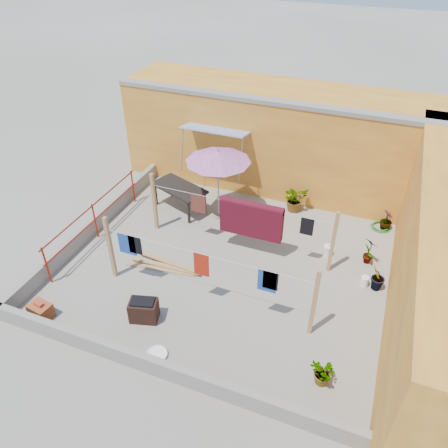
{
  "coord_description": "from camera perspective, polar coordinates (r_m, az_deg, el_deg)",
  "views": [
    {
      "loc": [
        3.1,
        -8.06,
        7.58
      ],
      "look_at": [
        -0.2,
        0.3,
        1.08
      ],
      "focal_mm": 35.0,
      "sensor_mm": 36.0,
      "label": 1
    }
  ],
  "objects": [
    {
      "name": "plant_back_b",
      "position": [
        13.42,
        20.46,
        0.48
      ],
      "size": [
        0.4,
        0.4,
        0.61
      ],
      "primitive_type": "imported",
      "rotation": [
        0.0,
        0.0,
        1.76
      ],
      "color": "#1C5117",
      "rests_on": "ground"
    },
    {
      "name": "wall_back",
      "position": [
        14.32,
        9.25,
        10.76
      ],
      "size": [
        11.0,
        3.27,
        3.21
      ],
      "color": "gold",
      "rests_on": "ground"
    },
    {
      "name": "green_hose",
      "position": [
        13.56,
        19.76,
        -0.33
      ],
      "size": [
        0.56,
        0.56,
        0.08
      ],
      "color": "#1A7920",
      "rests_on": "ground"
    },
    {
      "name": "brazier",
      "position": [
        10.15,
        -10.44,
        -10.98
      ],
      "size": [
        0.71,
        0.57,
        0.56
      ],
      "color": "black",
      "rests_on": "ground"
    },
    {
      "name": "red_railing",
      "position": [
        12.53,
        -16.6,
        1.01
      ],
      "size": [
        0.05,
        4.2,
        1.1
      ],
      "color": "#A42010",
      "rests_on": "ground"
    },
    {
      "name": "ground",
      "position": [
        11.49,
        0.37,
        -5.4
      ],
      "size": [
        80.0,
        80.0,
        0.0
      ],
      "primitive_type": "plane",
      "color": "#9E998E",
      "rests_on": "ground"
    },
    {
      "name": "water_jug_b",
      "position": [
        11.38,
        17.87,
        -7.13
      ],
      "size": [
        0.2,
        0.2,
        0.31
      ],
      "color": "white",
      "rests_on": "ground"
    },
    {
      "name": "outdoor_table",
      "position": [
        13.29,
        -5.86,
        4.57
      ],
      "size": [
        1.88,
        1.39,
        0.79
      ],
      "color": "black",
      "rests_on": "ground"
    },
    {
      "name": "parapet_left",
      "position": [
        13.06,
        -16.55,
        -0.11
      ],
      "size": [
        0.16,
        7.3,
        0.44
      ],
      "primitive_type": "cube",
      "color": "gray",
      "rests_on": "ground"
    },
    {
      "name": "water_jug_a",
      "position": [
        12.02,
        13.36,
        -3.41
      ],
      "size": [
        0.23,
        0.23,
        0.36
      ],
      "color": "white",
      "rests_on": "ground"
    },
    {
      "name": "white_basin",
      "position": [
        9.6,
        -8.75,
        -16.48
      ],
      "size": [
        0.45,
        0.45,
        0.08
      ],
      "color": "white",
      "rests_on": "ground"
    },
    {
      "name": "brick_stack",
      "position": [
        10.91,
        -22.81,
        -10.38
      ],
      "size": [
        0.55,
        0.43,
        0.44
      ],
      "color": "#A04C25",
      "rests_on": "ground"
    },
    {
      "name": "plant_back_a",
      "position": [
        13.51,
        9.26,
        3.31
      ],
      "size": [
        0.97,
        0.97,
        0.82
      ],
      "primitive_type": "imported",
      "rotation": [
        0.0,
        0.0,
        0.75
      ],
      "color": "#1C5117",
      "rests_on": "ground"
    },
    {
      "name": "plant_right_c",
      "position": [
        9.12,
        12.92,
        -18.53
      ],
      "size": [
        0.69,
        0.69,
        0.58
      ],
      "primitive_type": "imported",
      "rotation": [
        0.0,
        0.0,
        5.51
      ],
      "color": "#1C5117",
      "rests_on": "ground"
    },
    {
      "name": "parapet_front",
      "position": [
        9.16,
        -8.2,
        -18.17
      ],
      "size": [
        8.3,
        0.16,
        0.44
      ],
      "primitive_type": "cube",
      "color": "gray",
      "rests_on": "ground"
    },
    {
      "name": "lumber_pile",
      "position": [
        11.48,
        -7.71,
        -5.42
      ],
      "size": [
        2.02,
        0.58,
        0.12
      ],
      "color": "tan",
      "rests_on": "ground"
    },
    {
      "name": "patio_umbrella",
      "position": [
        12.23,
        -0.77,
        8.76
      ],
      "size": [
        1.95,
        1.95,
        2.23
      ],
      "color": "gray",
      "rests_on": "ground"
    },
    {
      "name": "plant_right_b",
      "position": [
        11.21,
        19.42,
        -6.65
      ],
      "size": [
        0.45,
        0.5,
        0.75
      ],
      "primitive_type": "imported",
      "rotation": [
        0.0,
        0.0,
        4.4
      ],
      "color": "#1C5117",
      "rests_on": "ground"
    },
    {
      "name": "clothesline_rig",
      "position": [
        11.18,
        2.76,
        -0.11
      ],
      "size": [
        5.09,
        2.35,
        1.8
      ],
      "color": "tan",
      "rests_on": "ground"
    },
    {
      "name": "plant_right_a",
      "position": [
        11.92,
        18.5,
        -3.3
      ],
      "size": [
        0.51,
        0.5,
        0.81
      ],
      "primitive_type": "imported",
      "rotation": [
        0.0,
        0.0,
        2.43
      ],
      "color": "#1C5117",
      "rests_on": "ground"
    }
  ]
}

